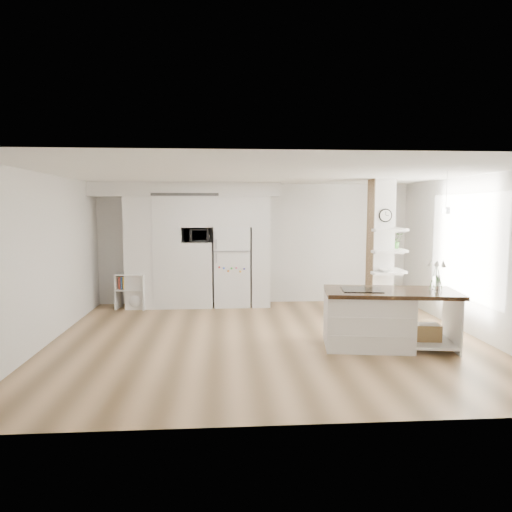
{
  "coord_description": "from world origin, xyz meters",
  "views": [
    {
      "loc": [
        -0.69,
        -7.31,
        2.15
      ],
      "look_at": [
        -0.12,
        0.9,
        1.29
      ],
      "focal_mm": 32.0,
      "sensor_mm": 36.0,
      "label": 1
    }
  ],
  "objects_px": {
    "kitchen_island": "(375,317)",
    "floor_plant_a": "(405,302)",
    "bookshelf": "(133,293)",
    "refrigerator": "(232,266)"
  },
  "relations": [
    {
      "from": "kitchen_island",
      "to": "floor_plant_a",
      "type": "relative_size",
      "value": 4.51
    },
    {
      "from": "kitchen_island",
      "to": "floor_plant_a",
      "type": "xyz_separation_m",
      "value": [
        1.36,
        2.18,
        -0.23
      ]
    },
    {
      "from": "bookshelf",
      "to": "floor_plant_a",
      "type": "height_order",
      "value": "bookshelf"
    },
    {
      "from": "bookshelf",
      "to": "floor_plant_a",
      "type": "xyz_separation_m",
      "value": [
        5.65,
        -0.84,
        -0.1
      ]
    },
    {
      "from": "bookshelf",
      "to": "floor_plant_a",
      "type": "relative_size",
      "value": 1.64
    },
    {
      "from": "refrigerator",
      "to": "floor_plant_a",
      "type": "relative_size",
      "value": 3.74
    },
    {
      "from": "kitchen_island",
      "to": "bookshelf",
      "type": "xyz_separation_m",
      "value": [
        -4.29,
        3.02,
        -0.14
      ]
    },
    {
      "from": "kitchen_island",
      "to": "refrigerator",
      "type": "bearing_deg",
      "value": 132.52
    },
    {
      "from": "refrigerator",
      "to": "floor_plant_a",
      "type": "bearing_deg",
      "value": -16.22
    },
    {
      "from": "kitchen_island",
      "to": "bookshelf",
      "type": "distance_m",
      "value": 5.25
    }
  ]
}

